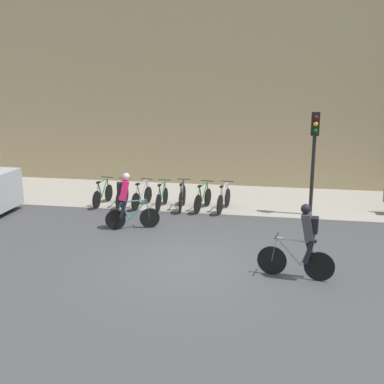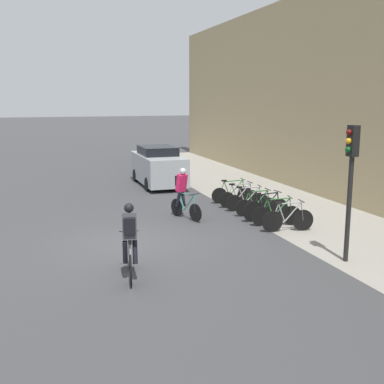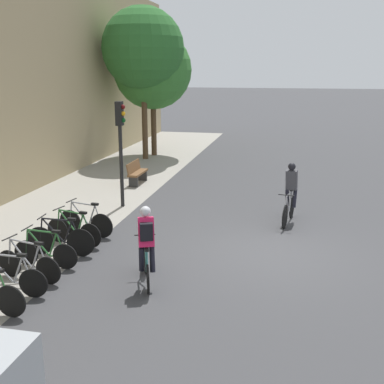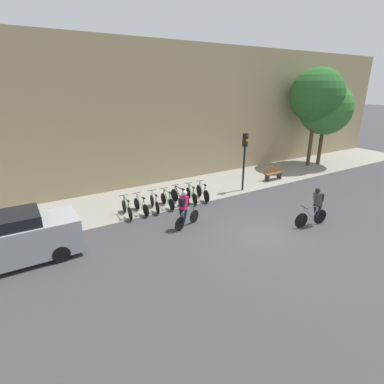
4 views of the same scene
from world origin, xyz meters
TOP-DOWN VIEW (x-y plane):
  - ground at (0.00, 0.00)m, footprint 200.00×200.00m
  - kerb_strip at (0.00, 6.75)m, footprint 44.00×4.50m
  - building_facade at (0.00, 9.30)m, footprint 44.00×0.60m
  - cyclist_pink at (-2.42, 2.41)m, footprint 1.57×0.68m
  - cyclist_grey at (2.72, -0.43)m, footprint 1.76×0.54m
  - parked_bike_0 at (-4.16, 4.99)m, footprint 0.46×1.68m
  - parked_bike_1 at (-3.42, 4.99)m, footprint 0.46×1.65m
  - parked_bike_2 at (-2.68, 4.99)m, footprint 0.46×1.64m
  - parked_bike_3 at (-1.95, 4.99)m, footprint 0.46×1.59m
  - parked_bike_4 at (-1.21, 4.99)m, footprint 0.46×1.73m
  - parked_bike_5 at (-0.47, 4.99)m, footprint 0.49×1.64m
  - parked_bike_6 at (0.26, 4.99)m, footprint 0.46×1.66m
  - traffic_light_pole at (3.20, 5.01)m, footprint 0.26×0.30m
  - bench at (6.35, 5.57)m, footprint 1.42×0.44m
  - parked_car at (-8.93, 3.21)m, footprint 4.30×1.84m
  - street_tree_0 at (12.72, 6.75)m, footprint 3.96×3.96m
  - street_tree_1 at (11.63, 6.89)m, footprint 3.97×3.97m

SIDE VIEW (x-z plane):
  - ground at x=0.00m, z-range 0.00..0.00m
  - kerb_strip at x=0.00m, z-range 0.00..0.01m
  - parked_bike_3 at x=-1.95m, z-range -0.09..0.85m
  - parked_bike_1 at x=-3.42m, z-range -0.09..0.85m
  - parked_bike_2 at x=-2.68m, z-range -0.09..0.86m
  - parked_bike_0 at x=-4.16m, z-range -0.09..0.86m
  - parked_bike_5 at x=-0.47m, z-range -0.09..0.87m
  - parked_bike_6 at x=0.26m, z-range -0.08..0.89m
  - parked_bike_4 at x=-1.21m, z-range -0.08..0.91m
  - bench at x=6.35m, z-range 0.01..0.91m
  - parked_car at x=-8.93m, z-range -0.03..1.82m
  - cyclist_grey at x=2.72m, z-range 0.05..1.84m
  - cyclist_pink at x=-2.42m, z-range 0.07..1.82m
  - traffic_light_pole at x=3.20m, z-range 0.67..4.11m
  - building_facade at x=0.00m, z-range 0.00..8.58m
  - street_tree_0 at x=12.72m, z-range 1.18..7.53m
  - street_tree_1 at x=11.63m, z-range 1.67..9.02m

